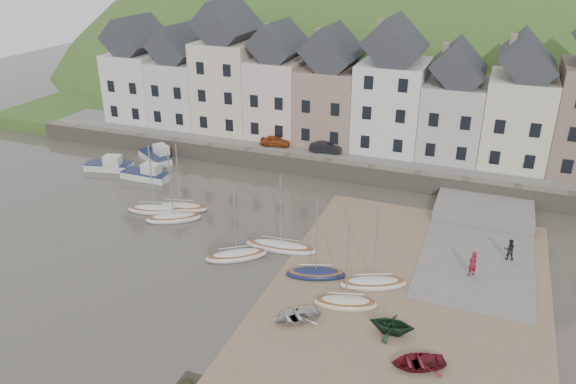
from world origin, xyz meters
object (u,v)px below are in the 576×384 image
at_px(person_red, 472,264).
at_px(car_right, 326,147).
at_px(person_dark, 509,249).
at_px(car_left, 275,141).
at_px(rowboat_white, 295,316).
at_px(sailboat_0, 155,209).
at_px(rowboat_green, 392,324).
at_px(rowboat_red, 417,362).

xyz_separation_m(person_red, car_right, (-15.80, 16.15, 1.07)).
relative_size(person_dark, car_left, 0.51).
xyz_separation_m(rowboat_white, person_dark, (12.11, 12.33, 0.55)).
height_order(sailboat_0, rowboat_white, sailboat_0).
xyz_separation_m(rowboat_green, rowboat_red, (1.90, -2.29, -0.38)).
distance_m(rowboat_white, person_red, 13.32).
bearing_deg(car_left, person_red, -136.09).
distance_m(person_dark, car_left, 27.06).
bearing_deg(car_right, person_red, -142.99).
bearing_deg(person_dark, rowboat_red, 62.77).
relative_size(person_red, car_left, 0.60).
bearing_deg(car_right, sailboat_0, 138.24).
bearing_deg(person_red, car_left, -79.94).
bearing_deg(person_dark, sailboat_0, -4.32).
distance_m(rowboat_green, car_right, 27.10).
distance_m(rowboat_green, person_red, 9.09).
bearing_deg(rowboat_green, person_red, 151.87).
distance_m(rowboat_green, car_left, 29.98).
bearing_deg(sailboat_0, car_right, 55.62).
bearing_deg(rowboat_red, rowboat_white, -125.54).
bearing_deg(car_left, rowboat_green, -153.39).
height_order(sailboat_0, person_red, sailboat_0).
bearing_deg(person_dark, person_red, 44.63).
relative_size(person_red, person_dark, 1.18).
bearing_deg(rowboat_red, person_red, 143.77).
xyz_separation_m(rowboat_white, rowboat_red, (7.70, -1.41, -0.00)).
xyz_separation_m(sailboat_0, person_dark, (28.74, 2.56, 0.67)).
relative_size(rowboat_white, car_left, 0.95).
xyz_separation_m(car_left, car_right, (5.60, 0.00, -0.00)).
relative_size(sailboat_0, car_left, 1.97).
distance_m(sailboat_0, person_dark, 28.86).
bearing_deg(person_red, rowboat_green, 21.35).
distance_m(rowboat_green, person_dark, 13.07).
bearing_deg(rowboat_white, rowboat_red, 37.45).
xyz_separation_m(rowboat_white, person_red, (9.74, 9.06, 0.70)).
bearing_deg(rowboat_white, sailboat_0, -162.61).
relative_size(sailboat_0, car_right, 1.91).
relative_size(rowboat_green, car_right, 0.80).
height_order(sailboat_0, car_right, sailboat_0).
height_order(sailboat_0, rowboat_green, sailboat_0).
relative_size(rowboat_red, person_red, 1.57).
relative_size(rowboat_white, rowboat_green, 1.16).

